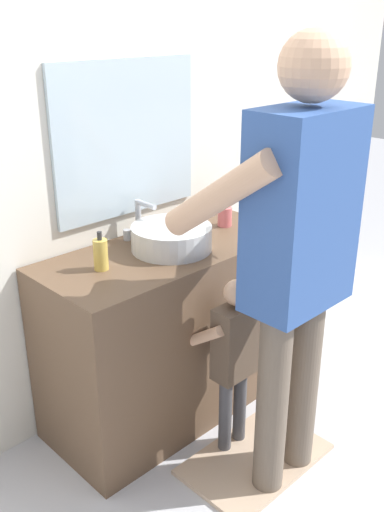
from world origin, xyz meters
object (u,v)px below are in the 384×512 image
toothbrush_cup (225,215)px  adult_parent (296,240)px  soap_bottle (101,254)px  child_toddler (233,351)px

toothbrush_cup → adult_parent: 0.80m
soap_bottle → child_toddler: size_ratio=0.20×
soap_bottle → child_toddler: bearing=-50.0°
toothbrush_cup → soap_bottle: size_ratio=1.25×
child_toddler → adult_parent: adult_parent is taller
soap_bottle → adult_parent: size_ratio=0.09×
adult_parent → child_toddler: bearing=96.0°
child_toddler → adult_parent: 0.63m
child_toddler → adult_parent: size_ratio=0.47×
toothbrush_cup → adult_parent: size_ratio=0.12×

